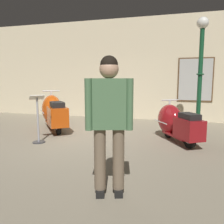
# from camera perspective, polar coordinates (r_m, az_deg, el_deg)

# --- Properties ---
(ground_plane) EXTENTS (60.00, 60.00, 0.00)m
(ground_plane) POSITION_cam_1_polar(r_m,az_deg,el_deg) (5.64, -8.84, -6.70)
(ground_plane) COLOR gray
(showroom_back_wall) EXTENTS (18.00, 0.63, 3.57)m
(showroom_back_wall) POSITION_cam_1_polar(r_m,az_deg,el_deg) (8.61, 1.74, 10.39)
(showroom_back_wall) COLOR beige
(showroom_back_wall) RESTS_ON ground
(scooter_0) EXTENTS (1.54, 1.73, 1.11)m
(scooter_0) POSITION_cam_1_polar(r_m,az_deg,el_deg) (6.85, -14.24, 0.05)
(scooter_0) COLOR black
(scooter_0) RESTS_ON ground
(scooter_1) EXTENTS (1.17, 1.56, 0.95)m
(scooter_1) POSITION_cam_1_polar(r_m,az_deg,el_deg) (5.56, 15.27, -2.53)
(scooter_1) COLOR black
(scooter_1) RESTS_ON ground
(lamppost) EXTENTS (0.29, 0.29, 2.96)m
(lamppost) POSITION_cam_1_polar(r_m,az_deg,el_deg) (6.39, 20.98, 9.49)
(lamppost) COLOR #144728
(lamppost) RESTS_ON ground
(visitor_0) EXTENTS (0.55, 0.35, 1.70)m
(visitor_0) POSITION_cam_1_polar(r_m,az_deg,el_deg) (2.75, -0.72, -1.18)
(visitor_0) COLOR black
(visitor_0) RESTS_ON ground
(info_stanchion) EXTENTS (0.39, 0.38, 1.09)m
(info_stanchion) POSITION_cam_1_polar(r_m,az_deg,el_deg) (5.46, -17.79, -2.59)
(info_stanchion) COLOR #333338
(info_stanchion) RESTS_ON ground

